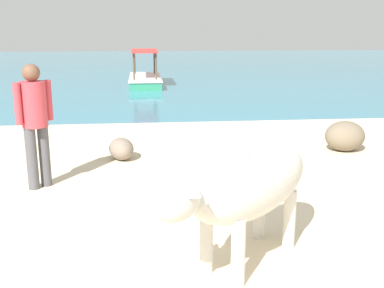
# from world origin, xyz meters

# --- Properties ---
(water_surface) EXTENTS (60.00, 36.00, 0.03)m
(water_surface) POSITION_xyz_m (0.00, 22.00, 0.00)
(water_surface) COLOR teal
(water_surface) RESTS_ON ground
(cow) EXTENTS (1.71, 1.70, 1.13)m
(cow) POSITION_xyz_m (0.38, 0.65, 0.79)
(cow) COLOR beige
(cow) RESTS_ON sand_beach
(person_standing) EXTENTS (0.41, 0.37, 1.62)m
(person_standing) POSITION_xyz_m (-1.91, 2.89, 0.99)
(person_standing) COLOR #4C4C51
(person_standing) RESTS_ON sand_beach
(shore_rock_large) EXTENTS (0.51, 0.62, 0.35)m
(shore_rock_large) POSITION_xyz_m (-0.90, 4.11, 0.22)
(shore_rock_large) COLOR gray
(shore_rock_large) RESTS_ON sand_beach
(shore_rock_medium) EXTENTS (0.76, 0.69, 0.51)m
(shore_rock_medium) POSITION_xyz_m (2.89, 4.28, 0.30)
(shore_rock_medium) COLOR #756651
(shore_rock_medium) RESTS_ON sand_beach
(boat_green) EXTENTS (1.18, 3.68, 1.29)m
(boat_green) POSITION_xyz_m (-0.50, 14.19, 0.29)
(boat_green) COLOR #338E66
(boat_green) RESTS_ON water_surface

